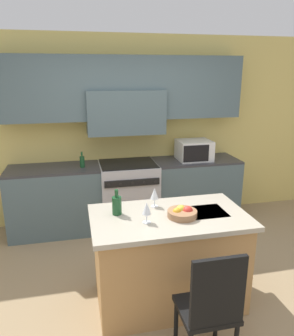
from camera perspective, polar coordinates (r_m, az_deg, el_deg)
The scene contains 12 objects.
ground_plane at distance 3.55m, azimuth 1.71°, elevation -21.58°, with size 10.00×10.00×0.00m, color #997F5B.
back_cabinetry at distance 4.76m, azimuth -4.02°, elevation 9.15°, with size 10.00×0.46×2.70m.
back_counter at distance 4.79m, azimuth -3.29°, elevation -4.62°, with size 3.30×0.62×0.94m.
range_stove at distance 4.77m, azimuth -3.25°, elevation -4.64°, with size 0.81×0.70×0.95m.
microwave at distance 4.85m, azimuth 8.18°, elevation 3.10°, with size 0.48×0.42×0.29m.
kitchen_island at distance 3.28m, azimuth 3.76°, elevation -15.39°, with size 1.45×0.84×0.91m.
island_chair at distance 2.64m, azimuth 11.08°, elevation -22.44°, with size 0.42×0.40×1.00m.
wine_bottle at distance 3.05m, azimuth -5.28°, elevation -6.43°, with size 0.09×0.09×0.24m.
wine_glass_near at distance 2.86m, azimuth -0.06°, elevation -7.12°, with size 0.08×0.08×0.19m.
wine_glass_far at distance 3.19m, azimuth 1.32°, elevation -4.56°, with size 0.08×0.08×0.19m.
fruit_bowl at distance 3.03m, azimuth 6.19°, elevation -7.75°, with size 0.27×0.27×0.10m.
oil_bottle_on_counter at distance 4.52m, azimuth -11.22°, elevation 1.12°, with size 0.07×0.07×0.21m.
Camera 1 is at (-0.71, -2.71, 2.19)m, focal length 35.00 mm.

